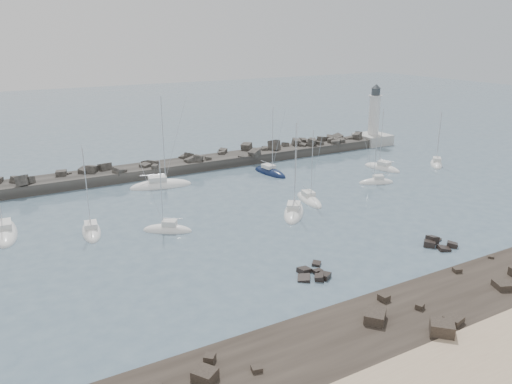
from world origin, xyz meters
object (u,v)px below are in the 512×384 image
lighthouse (373,131)px  sailboat_2 (92,232)px  sailboat_1 (4,233)px  sailboat_4 (168,230)px  sailboat_3 (161,186)px  sailboat_7 (270,173)px  sailboat_6 (294,213)px  sailboat_8 (376,183)px  sailboat_9 (382,168)px  sailboat_5 (309,200)px  sailboat_11 (436,164)px

lighthouse → sailboat_2: (-69.67, -23.28, -2.95)m
sailboat_1 → sailboat_4: sailboat_1 is taller
lighthouse → sailboat_3: (-54.89, -8.19, -2.94)m
sailboat_4 → sailboat_2: bearing=153.5°
lighthouse → sailboat_7: 35.91m
sailboat_4 → sailboat_1: bearing=153.1°
sailboat_1 → sailboat_4: 21.34m
sailboat_4 → sailboat_6: bearing=-8.3°
sailboat_1 → lighthouse: bearing=12.8°
lighthouse → sailboat_8: (-21.35, -24.79, -2.96)m
sailboat_7 → sailboat_3: bearing=174.5°
sailboat_2 → sailboat_3: (14.78, 15.08, 0.01)m
sailboat_7 → lighthouse: bearing=16.5°
sailboat_6 → sailboat_9: size_ratio=1.14×
lighthouse → sailboat_5: lighthouse is taller
lighthouse → sailboat_11: bearing=-96.3°
sailboat_3 → sailboat_6: 25.48m
sailboat_3 → sailboat_5: sailboat_3 is taller
sailboat_4 → sailboat_8: bearing=4.3°
sailboat_4 → sailboat_7: bearing=33.6°
sailboat_1 → sailboat_7: size_ratio=1.22×
sailboat_11 → sailboat_7: bearing=161.0°
sailboat_2 → sailboat_9: bearing=5.2°
lighthouse → sailboat_9: 23.02m
lighthouse → sailboat_11: (-2.34, -21.21, -2.94)m
sailboat_8 → sailboat_11: (19.01, 3.58, 0.01)m
sailboat_3 → sailboat_9: (41.05, -9.96, -0.01)m
sailboat_6 → sailboat_4: bearing=171.7°
sailboat_1 → sailboat_3: bearing=21.7°
sailboat_7 → sailboat_9: 21.96m
lighthouse → sailboat_5: size_ratio=1.19×
sailboat_3 → sailboat_11: sailboat_3 is taller
sailboat_2 → sailboat_11: 67.36m
sailboat_4 → sailboat_9: 47.86m
sailboat_5 → sailboat_6: 6.33m
sailboat_7 → sailboat_8: sailboat_7 is taller
sailboat_6 → sailboat_8: (21.05, 5.61, -0.01)m
sailboat_1 → sailboat_5: size_ratio=1.34×
sailboat_2 → sailboat_7: bearing=20.3°
sailboat_3 → sailboat_1: bearing=-158.3°
sailboat_5 → sailboat_9: (23.32, 8.70, 0.01)m
sailboat_11 → sailboat_6: bearing=-167.1°
sailboat_2 → sailboat_11: size_ratio=1.07×
sailboat_2 → sailboat_5: 32.70m
sailboat_1 → sailboat_8: size_ratio=1.64×
lighthouse → sailboat_5: 45.94m
sailboat_1 → sailboat_11: bearing=-2.3°
lighthouse → sailboat_3: size_ratio=0.88×
sailboat_7 → sailboat_5: bearing=-99.7°
sailboat_2 → sailboat_7: size_ratio=0.91×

